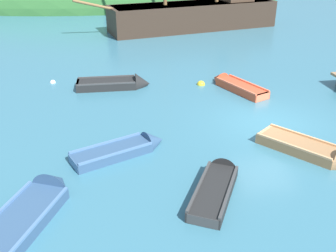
{
  "coord_description": "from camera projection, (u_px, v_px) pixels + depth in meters",
  "views": [
    {
      "loc": [
        -6.38,
        -12.94,
        6.75
      ],
      "look_at": [
        -4.14,
        -0.01,
        0.25
      ],
      "focal_mm": 40.96,
      "sensor_mm": 36.0,
      "label": 1
    }
  ],
  "objects": [
    {
      "name": "rowboat_portside",
      "position": [
        217.0,
        185.0,
        11.44
      ],
      "size": [
        2.4,
        3.36,
        0.9
      ],
      "rotation": [
        0.0,
        0.0,
        1.07
      ],
      "color": "black",
      "rests_on": "ground"
    },
    {
      "name": "shore_hill",
      "position": [
        110.0,
        0.0,
        45.53
      ],
      "size": [
        41.58,
        20.14,
        9.59
      ],
      "primitive_type": "ellipsoid",
      "color": "#2D602D",
      "rests_on": "ground"
    },
    {
      "name": "rowboat_outer_right",
      "position": [
        118.0,
        85.0,
        19.06
      ],
      "size": [
        3.64,
        1.24,
        1.08
      ],
      "rotation": [
        0.0,
        0.0,
        6.25
      ],
      "color": "black",
      "rests_on": "ground"
    },
    {
      "name": "buoy_yellow",
      "position": [
        201.0,
        85.0,
        19.44
      ],
      "size": [
        0.41,
        0.41,
        0.41
      ],
      "primitive_type": "sphere",
      "color": "yellow",
      "rests_on": "ground"
    },
    {
      "name": "rowboat_outer_left",
      "position": [
        235.0,
        86.0,
        18.91
      ],
      "size": [
        2.19,
        3.6,
        0.87
      ],
      "rotation": [
        0.0,
        0.0,
        1.97
      ],
      "color": "#C64C2D",
      "rests_on": "ground"
    },
    {
      "name": "rowboat_near_dock",
      "position": [
        313.0,
        152.0,
        13.11
      ],
      "size": [
        2.98,
        3.37,
        1.03
      ],
      "rotation": [
        0.0,
        0.0,
        5.38
      ],
      "color": "#9E7047",
      "rests_on": "ground"
    },
    {
      "name": "rowboat_center",
      "position": [
        34.0,
        209.0,
        10.42
      ],
      "size": [
        2.65,
        3.85,
        1.18
      ],
      "rotation": [
        0.0,
        0.0,
        1.14
      ],
      "color": "#335175",
      "rests_on": "ground"
    },
    {
      "name": "rowboat_far",
      "position": [
        125.0,
        150.0,
        13.27
      ],
      "size": [
        3.48,
        2.14,
        0.9
      ],
      "rotation": [
        0.0,
        0.0,
        0.39
      ],
      "color": "#335175",
      "rests_on": "ground"
    },
    {
      "name": "sailing_ship",
      "position": [
        195.0,
        19.0,
        30.87
      ],
      "size": [
        16.2,
        5.89,
        12.36
      ],
      "rotation": [
        0.0,
        0.0,
        3.34
      ],
      "color": "#38281E",
      "rests_on": "ground"
    },
    {
      "name": "ground_plane",
      "position": [
        269.0,
        124.0,
        15.4
      ],
      "size": [
        120.0,
        120.0,
        0.0
      ],
      "primitive_type": "plane",
      "color": "teal"
    },
    {
      "name": "buoy_white",
      "position": [
        53.0,
        83.0,
        19.71
      ],
      "size": [
        0.29,
        0.29,
        0.29
      ],
      "primitive_type": "sphere",
      "color": "white",
      "rests_on": "ground"
    }
  ]
}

